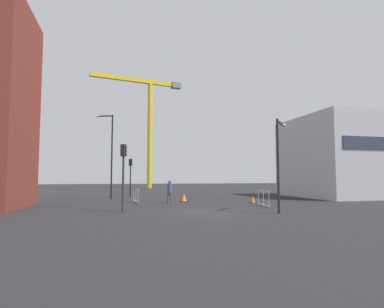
{
  "coord_description": "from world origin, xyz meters",
  "views": [
    {
      "loc": [
        -4.95,
        -17.29,
        2.0
      ],
      "look_at": [
        0.0,
        3.36,
        3.57
      ],
      "focal_mm": 29.31,
      "sensor_mm": 36.0,
      "label": 1
    }
  ],
  "objects_px": {
    "streetlamp_tall": "(110,150)",
    "streetlamp_short": "(279,155)",
    "construction_crane": "(148,114)",
    "traffic_cone_on_verge": "(253,200)",
    "traffic_cone_orange": "(184,198)",
    "traffic_light_far": "(130,171)",
    "traffic_light_island": "(123,166)",
    "pedestrian_walking": "(170,190)"
  },
  "relations": [
    {
      "from": "streetlamp_tall",
      "to": "streetlamp_short",
      "type": "xyz_separation_m",
      "value": [
        9.56,
        -14.14,
        -1.33
      ]
    },
    {
      "from": "construction_crane",
      "to": "traffic_cone_on_verge",
      "type": "xyz_separation_m",
      "value": [
        4.9,
        -35.03,
        -13.47
      ]
    },
    {
      "from": "construction_crane",
      "to": "traffic_cone_orange",
      "type": "relative_size",
      "value": 30.08
    },
    {
      "from": "traffic_light_far",
      "to": "traffic_light_island",
      "type": "distance_m",
      "value": 14.64
    },
    {
      "from": "streetlamp_short",
      "to": "traffic_cone_on_verge",
      "type": "bearing_deg",
      "value": 77.98
    },
    {
      "from": "traffic_light_far",
      "to": "traffic_cone_orange",
      "type": "xyz_separation_m",
      "value": [
        4.03,
        -7.74,
        -2.3
      ]
    },
    {
      "from": "construction_crane",
      "to": "traffic_cone_on_verge",
      "type": "height_order",
      "value": "construction_crane"
    },
    {
      "from": "construction_crane",
      "to": "traffic_light_far",
      "type": "xyz_separation_m",
      "value": [
        -4.07,
        -24.63,
        -11.09
      ]
    },
    {
      "from": "construction_crane",
      "to": "streetlamp_short",
      "type": "relative_size",
      "value": 3.86
    },
    {
      "from": "traffic_cone_on_verge",
      "to": "streetlamp_short",
      "type": "bearing_deg",
      "value": -102.02
    },
    {
      "from": "construction_crane",
      "to": "streetlamp_short",
      "type": "height_order",
      "value": "construction_crane"
    },
    {
      "from": "streetlamp_short",
      "to": "traffic_light_far",
      "type": "relative_size",
      "value": 1.35
    },
    {
      "from": "construction_crane",
      "to": "streetlamp_tall",
      "type": "xyz_separation_m",
      "value": [
        -6.1,
        -27.65,
        -9.14
      ]
    },
    {
      "from": "traffic_light_far",
      "to": "traffic_cone_on_verge",
      "type": "distance_m",
      "value": 13.94
    },
    {
      "from": "construction_crane",
      "to": "streetlamp_tall",
      "type": "distance_m",
      "value": 29.75
    },
    {
      "from": "construction_crane",
      "to": "streetlamp_tall",
      "type": "bearing_deg",
      "value": -102.44
    },
    {
      "from": "streetlamp_tall",
      "to": "traffic_cone_on_verge",
      "type": "distance_m",
      "value": 13.93
    },
    {
      "from": "construction_crane",
      "to": "pedestrian_walking",
      "type": "distance_m",
      "value": 36.51
    },
    {
      "from": "traffic_cone_orange",
      "to": "pedestrian_walking",
      "type": "bearing_deg",
      "value": -129.01
    },
    {
      "from": "streetlamp_short",
      "to": "pedestrian_walking",
      "type": "xyz_separation_m",
      "value": [
        -4.98,
        7.59,
        -2.22
      ]
    },
    {
      "from": "traffic_cone_orange",
      "to": "streetlamp_tall",
      "type": "bearing_deg",
      "value": 142.08
    },
    {
      "from": "streetlamp_tall",
      "to": "traffic_cone_orange",
      "type": "bearing_deg",
      "value": -37.92
    },
    {
      "from": "construction_crane",
      "to": "traffic_light_far",
      "type": "bearing_deg",
      "value": -99.38
    },
    {
      "from": "construction_crane",
      "to": "streetlamp_short",
      "type": "distance_m",
      "value": 43.22
    },
    {
      "from": "traffic_light_island",
      "to": "traffic_cone_orange",
      "type": "distance_m",
      "value": 8.83
    },
    {
      "from": "construction_crane",
      "to": "traffic_cone_orange",
      "type": "xyz_separation_m",
      "value": [
        -0.04,
        -32.37,
        -13.4
      ]
    },
    {
      "from": "traffic_cone_orange",
      "to": "streetlamp_short",
      "type": "bearing_deg",
      "value": -69.62
    },
    {
      "from": "streetlamp_tall",
      "to": "pedestrian_walking",
      "type": "bearing_deg",
      "value": -55.08
    },
    {
      "from": "streetlamp_tall",
      "to": "traffic_light_far",
      "type": "bearing_deg",
      "value": 56.06
    },
    {
      "from": "construction_crane",
      "to": "traffic_cone_orange",
      "type": "height_order",
      "value": "construction_crane"
    },
    {
      "from": "construction_crane",
      "to": "traffic_cone_orange",
      "type": "bearing_deg",
      "value": -90.07
    },
    {
      "from": "traffic_light_island",
      "to": "traffic_cone_on_verge",
      "type": "bearing_deg",
      "value": 22.89
    },
    {
      "from": "streetlamp_tall",
      "to": "traffic_cone_on_verge",
      "type": "bearing_deg",
      "value": -33.86
    },
    {
      "from": "streetlamp_tall",
      "to": "traffic_light_island",
      "type": "relative_size",
      "value": 2.01
    },
    {
      "from": "streetlamp_tall",
      "to": "traffic_light_island",
      "type": "xyz_separation_m",
      "value": [
        1.02,
        -11.59,
        -1.94
      ]
    },
    {
      "from": "construction_crane",
      "to": "traffic_light_far",
      "type": "height_order",
      "value": "construction_crane"
    },
    {
      "from": "streetlamp_short",
      "to": "traffic_light_island",
      "type": "distance_m",
      "value": 8.93
    },
    {
      "from": "streetlamp_short",
      "to": "pedestrian_walking",
      "type": "bearing_deg",
      "value": 123.3
    },
    {
      "from": "pedestrian_walking",
      "to": "traffic_cone_orange",
      "type": "bearing_deg",
      "value": 50.99
    },
    {
      "from": "streetlamp_short",
      "to": "pedestrian_walking",
      "type": "relative_size",
      "value": 3.0
    },
    {
      "from": "streetlamp_tall",
      "to": "traffic_light_far",
      "type": "distance_m",
      "value": 4.13
    },
    {
      "from": "construction_crane",
      "to": "traffic_light_island",
      "type": "relative_size",
      "value": 5.21
    }
  ]
}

